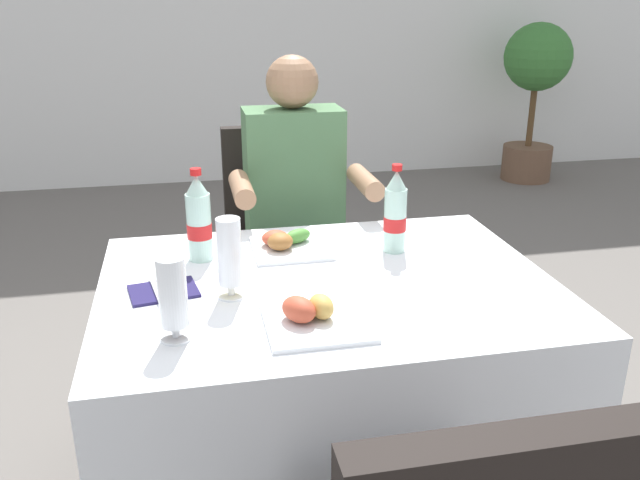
{
  "coord_description": "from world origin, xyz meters",
  "views": [
    {
      "loc": [
        -0.23,
        -1.54,
        1.47
      ],
      "look_at": [
        0.13,
        0.16,
        0.82
      ],
      "focal_mm": 37.36,
      "sensor_mm": 36.0,
      "label": 1
    }
  ],
  "objects_px": {
    "cola_bottle_primary": "(395,214)",
    "napkin_cutlery_set": "(164,291)",
    "potted_plant_corner": "(535,83)",
    "seated_diner_far": "(296,207)",
    "plate_far_diner": "(287,243)",
    "plate_near_camera": "(313,315)",
    "beer_glass_middle": "(230,257)",
    "cola_bottle_secondary": "(199,220)",
    "chair_far_diner_seat": "(282,238)",
    "main_dining_table": "(327,334)",
    "beer_glass_left": "(173,298)"
  },
  "relations": [
    {
      "from": "plate_far_diner",
      "to": "cola_bottle_primary",
      "type": "relative_size",
      "value": 0.86
    },
    {
      "from": "potted_plant_corner",
      "to": "beer_glass_middle",
      "type": "bearing_deg",
      "value": -128.44
    },
    {
      "from": "cola_bottle_primary",
      "to": "chair_far_diner_seat",
      "type": "bearing_deg",
      "value": 109.91
    },
    {
      "from": "beer_glass_left",
      "to": "cola_bottle_primary",
      "type": "height_order",
      "value": "cola_bottle_primary"
    },
    {
      "from": "beer_glass_left",
      "to": "seated_diner_far",
      "type": "bearing_deg",
      "value": 65.73
    },
    {
      "from": "seated_diner_far",
      "to": "potted_plant_corner",
      "type": "distance_m",
      "value": 3.52
    },
    {
      "from": "main_dining_table",
      "to": "beer_glass_left",
      "type": "bearing_deg",
      "value": -148.4
    },
    {
      "from": "seated_diner_far",
      "to": "plate_far_diner",
      "type": "xyz_separation_m",
      "value": [
        -0.11,
        -0.49,
        0.05
      ]
    },
    {
      "from": "plate_near_camera",
      "to": "plate_far_diner",
      "type": "relative_size",
      "value": 1.06
    },
    {
      "from": "plate_near_camera",
      "to": "napkin_cutlery_set",
      "type": "height_order",
      "value": "plate_near_camera"
    },
    {
      "from": "seated_diner_far",
      "to": "beer_glass_left",
      "type": "distance_m",
      "value": 1.08
    },
    {
      "from": "chair_far_diner_seat",
      "to": "potted_plant_corner",
      "type": "xyz_separation_m",
      "value": [
        2.42,
        2.49,
        0.23
      ]
    },
    {
      "from": "seated_diner_far",
      "to": "plate_far_diner",
      "type": "height_order",
      "value": "seated_diner_far"
    },
    {
      "from": "beer_glass_left",
      "to": "cola_bottle_primary",
      "type": "xyz_separation_m",
      "value": [
        0.64,
        0.42,
        0.01
      ]
    },
    {
      "from": "chair_far_diner_seat",
      "to": "cola_bottle_primary",
      "type": "bearing_deg",
      "value": -70.09
    },
    {
      "from": "cola_bottle_primary",
      "to": "cola_bottle_secondary",
      "type": "distance_m",
      "value": 0.57
    },
    {
      "from": "potted_plant_corner",
      "to": "beer_glass_left",
      "type": "bearing_deg",
      "value": -128.27
    },
    {
      "from": "plate_far_diner",
      "to": "seated_diner_far",
      "type": "bearing_deg",
      "value": 76.83
    },
    {
      "from": "plate_near_camera",
      "to": "seated_diner_far",
      "type": "bearing_deg",
      "value": 82.53
    },
    {
      "from": "cola_bottle_primary",
      "to": "potted_plant_corner",
      "type": "distance_m",
      "value": 3.83
    },
    {
      "from": "cola_bottle_primary",
      "to": "napkin_cutlery_set",
      "type": "relative_size",
      "value": 1.36
    },
    {
      "from": "seated_diner_far",
      "to": "plate_far_diner",
      "type": "bearing_deg",
      "value": -103.17
    },
    {
      "from": "main_dining_table",
      "to": "seated_diner_far",
      "type": "relative_size",
      "value": 0.96
    },
    {
      "from": "chair_far_diner_seat",
      "to": "plate_near_camera",
      "type": "xyz_separation_m",
      "value": [
        -0.09,
        -1.08,
        0.21
      ]
    },
    {
      "from": "napkin_cutlery_set",
      "to": "potted_plant_corner",
      "type": "height_order",
      "value": "potted_plant_corner"
    },
    {
      "from": "plate_near_camera",
      "to": "cola_bottle_primary",
      "type": "distance_m",
      "value": 0.53
    },
    {
      "from": "chair_far_diner_seat",
      "to": "main_dining_table",
      "type": "bearing_deg",
      "value": -90.0
    },
    {
      "from": "main_dining_table",
      "to": "napkin_cutlery_set",
      "type": "bearing_deg",
      "value": 178.45
    },
    {
      "from": "cola_bottle_primary",
      "to": "napkin_cutlery_set",
      "type": "bearing_deg",
      "value": -166.32
    },
    {
      "from": "plate_far_diner",
      "to": "napkin_cutlery_set",
      "type": "height_order",
      "value": "plate_far_diner"
    },
    {
      "from": "plate_far_diner",
      "to": "beer_glass_middle",
      "type": "height_order",
      "value": "beer_glass_middle"
    },
    {
      "from": "chair_far_diner_seat",
      "to": "cola_bottle_secondary",
      "type": "relative_size",
      "value": 3.58
    },
    {
      "from": "potted_plant_corner",
      "to": "plate_far_diner",
      "type": "bearing_deg",
      "value": -128.96
    },
    {
      "from": "main_dining_table",
      "to": "plate_near_camera",
      "type": "distance_m",
      "value": 0.31
    },
    {
      "from": "cola_bottle_primary",
      "to": "beer_glass_left",
      "type": "bearing_deg",
      "value": -146.7
    },
    {
      "from": "chair_far_diner_seat",
      "to": "cola_bottle_secondary",
      "type": "xyz_separation_m",
      "value": [
        -0.33,
        -0.62,
        0.3
      ]
    },
    {
      "from": "chair_far_diner_seat",
      "to": "plate_near_camera",
      "type": "relative_size",
      "value": 4.0
    },
    {
      "from": "seated_diner_far",
      "to": "cola_bottle_primary",
      "type": "bearing_deg",
      "value": -70.32
    },
    {
      "from": "beer_glass_middle",
      "to": "napkin_cutlery_set",
      "type": "height_order",
      "value": "beer_glass_middle"
    },
    {
      "from": "chair_far_diner_seat",
      "to": "napkin_cutlery_set",
      "type": "relative_size",
      "value": 4.95
    },
    {
      "from": "plate_near_camera",
      "to": "beer_glass_middle",
      "type": "bearing_deg",
      "value": 133.29
    },
    {
      "from": "plate_far_diner",
      "to": "napkin_cutlery_set",
      "type": "distance_m",
      "value": 0.43
    },
    {
      "from": "beer_glass_left",
      "to": "cola_bottle_primary",
      "type": "distance_m",
      "value": 0.77
    },
    {
      "from": "napkin_cutlery_set",
      "to": "main_dining_table",
      "type": "bearing_deg",
      "value": -1.55
    },
    {
      "from": "seated_diner_far",
      "to": "cola_bottle_secondary",
      "type": "bearing_deg",
      "value": -125.88
    },
    {
      "from": "beer_glass_middle",
      "to": "beer_glass_left",
      "type": "bearing_deg",
      "value": -125.18
    },
    {
      "from": "cola_bottle_secondary",
      "to": "napkin_cutlery_set",
      "type": "distance_m",
      "value": 0.26
    },
    {
      "from": "cola_bottle_secondary",
      "to": "potted_plant_corner",
      "type": "distance_m",
      "value": 4.15
    },
    {
      "from": "main_dining_table",
      "to": "beer_glass_left",
      "type": "xyz_separation_m",
      "value": [
        -0.4,
        -0.25,
        0.27
      ]
    },
    {
      "from": "plate_near_camera",
      "to": "plate_far_diner",
      "type": "height_order",
      "value": "plate_near_camera"
    }
  ]
}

